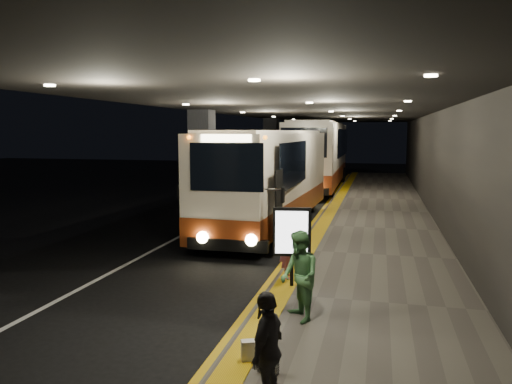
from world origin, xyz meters
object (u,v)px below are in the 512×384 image
at_px(coach_main, 270,182).
at_px(bag_polka, 268,360).
at_px(bag_plain, 250,351).
at_px(stanchion_post, 290,251).
at_px(passenger_waiting_grey, 267,349).
at_px(info_sign, 292,233).
at_px(coach_second, 319,158).
at_px(passenger_boarding, 288,246).
at_px(passenger_waiting_green, 299,276).

height_order(coach_main, bag_polka, coach_main).
bearing_deg(bag_plain, stanchion_post, 93.05).
relative_size(bag_polka, stanchion_post, 0.35).
relative_size(passenger_waiting_grey, info_sign, 0.84).
bearing_deg(coach_second, stanchion_post, -86.06).
bearing_deg(bag_plain, bag_polka, -39.90).
distance_m(passenger_boarding, passenger_waiting_grey, 5.64).
distance_m(coach_main, info_sign, 7.96).
xyz_separation_m(info_sign, stanchion_post, (-0.25, 1.18, -0.70)).
height_order(passenger_waiting_grey, info_sign, info_sign).
relative_size(passenger_boarding, stanchion_post, 1.54).
bearing_deg(coach_second, coach_main, -92.00).
distance_m(coach_main, stanchion_post, 6.83).
height_order(bag_plain, stanchion_post, stanchion_post).
bearing_deg(bag_polka, coach_main, 102.16).
relative_size(passenger_boarding, bag_polka, 4.34).
bearing_deg(passenger_waiting_grey, bag_polka, -160.51).
bearing_deg(stanchion_post, coach_second, 94.82).
relative_size(passenger_waiting_green, stanchion_post, 1.64).
xyz_separation_m(coach_second, passenger_boarding, (1.70, -20.17, -1.03)).
distance_m(info_sign, stanchion_post, 1.39).
distance_m(coach_second, stanchion_post, 19.72).
height_order(passenger_waiting_grey, stanchion_post, passenger_waiting_grey).
bearing_deg(info_sign, coach_main, 95.70).
bearing_deg(info_sign, stanchion_post, 91.93).
height_order(coach_main, coach_second, coach_second).
distance_m(passenger_waiting_green, bag_polka, 2.21).
bearing_deg(coach_second, passenger_waiting_grey, -85.43).
height_order(coach_main, passenger_boarding, coach_main).
bearing_deg(coach_second, passenger_boarding, -86.06).
height_order(passenger_boarding, info_sign, info_sign).
relative_size(coach_second, bag_polka, 36.06).
xyz_separation_m(passenger_boarding, passenger_waiting_grey, (0.75, -5.59, -0.03)).
xyz_separation_m(bag_polka, bag_plain, (-0.36, 0.30, -0.02)).
xyz_separation_m(coach_second, passenger_waiting_grey, (2.46, -25.76, -1.06)).
bearing_deg(coach_main, bag_polka, -75.39).
bearing_deg(passenger_waiting_green, stanchion_post, 162.14).
xyz_separation_m(bag_plain, info_sign, (-0.02, 3.80, 1.05)).
relative_size(coach_main, bag_plain, 36.01).
distance_m(bag_polka, stanchion_post, 5.32).
bearing_deg(info_sign, bag_plain, -99.82).
relative_size(bag_plain, info_sign, 0.18).
relative_size(passenger_waiting_green, bag_plain, 5.24).
distance_m(coach_main, bag_plain, 11.74).
height_order(passenger_waiting_green, bag_plain, passenger_waiting_green).
relative_size(coach_main, stanchion_post, 11.26).
height_order(coach_main, passenger_waiting_grey, coach_main).
height_order(info_sign, stanchion_post, info_sign).
xyz_separation_m(passenger_waiting_grey, bag_plain, (-0.54, 1.18, -0.60)).
distance_m(coach_second, passenger_waiting_green, 22.91).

